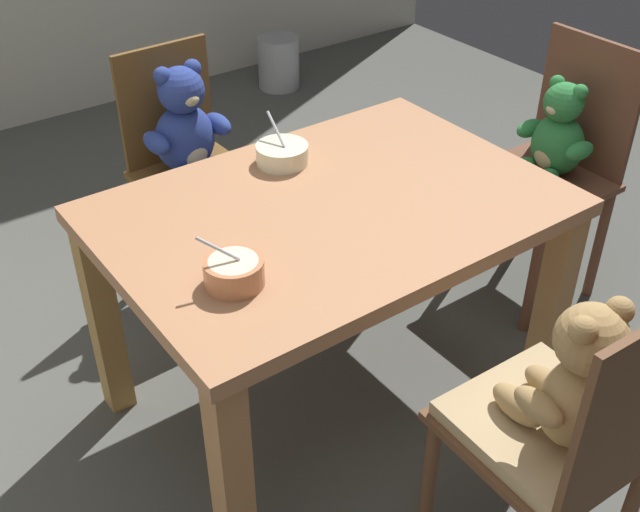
% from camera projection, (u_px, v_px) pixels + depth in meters
% --- Properties ---
extents(ground_plane, '(5.20, 5.20, 0.04)m').
position_uv_depth(ground_plane, '(329.00, 400.00, 2.48)').
color(ground_plane, '#4B4C47').
extents(dining_table, '(1.20, 0.83, 0.71)m').
position_uv_depth(dining_table, '(331.00, 239.00, 2.13)').
color(dining_table, '#A26D49').
rests_on(dining_table, ground_plane).
extents(teddy_chair_near_front, '(0.41, 0.41, 0.91)m').
position_uv_depth(teddy_chair_near_front, '(567.00, 410.00, 1.66)').
color(teddy_chair_near_front, brown).
rests_on(teddy_chair_near_front, ground_plane).
extents(teddy_chair_far_center, '(0.39, 0.39, 0.88)m').
position_uv_depth(teddy_chair_far_center, '(188.00, 144.00, 2.65)').
color(teddy_chair_far_center, brown).
rests_on(teddy_chair_far_center, ground_plane).
extents(teddy_chair_near_right, '(0.40, 0.42, 0.91)m').
position_uv_depth(teddy_chair_near_right, '(554.00, 152.00, 2.65)').
color(teddy_chair_near_right, brown).
rests_on(teddy_chair_near_right, ground_plane).
extents(porridge_bowl_terracotta_near_left, '(0.14, 0.14, 0.13)m').
position_uv_depth(porridge_bowl_terracotta_near_left, '(234.00, 271.00, 1.76)').
color(porridge_bowl_terracotta_near_left, '#BB754E').
rests_on(porridge_bowl_terracotta_near_left, dining_table).
extents(porridge_bowl_cream_far_center, '(0.15, 0.16, 0.13)m').
position_uv_depth(porridge_bowl_cream_far_center, '(282.00, 154.00, 2.23)').
color(porridge_bowl_cream_far_center, beige).
rests_on(porridge_bowl_cream_far_center, dining_table).
extents(metal_pail, '(0.23, 0.23, 0.29)m').
position_uv_depth(metal_pail, '(279.00, 63.00, 4.41)').
color(metal_pail, '#93969B').
rests_on(metal_pail, ground_plane).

